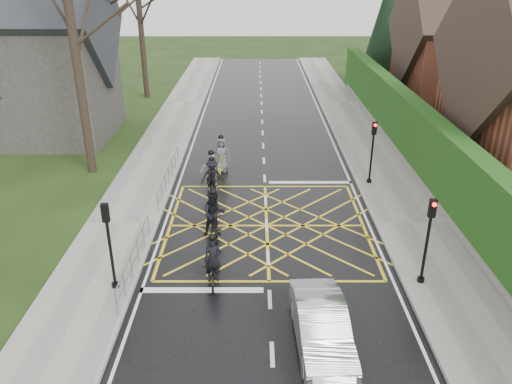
{
  "coord_description": "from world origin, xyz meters",
  "views": [
    {
      "loc": [
        -0.46,
        -18.21,
        9.87
      ],
      "look_at": [
        -0.44,
        0.53,
        1.3
      ],
      "focal_mm": 35.0,
      "sensor_mm": 36.0,
      "label": 1
    }
  ],
  "objects_px": {
    "cyclist_mid": "(212,180)",
    "cyclist_lead": "(221,159)",
    "cyclist_rear": "(213,267)",
    "cyclist_back": "(214,218)",
    "cyclist_front": "(212,176)",
    "car": "(322,327)"
  },
  "relations": [
    {
      "from": "cyclist_mid",
      "to": "car",
      "type": "xyz_separation_m",
      "value": [
        3.87,
        -10.35,
        -0.02
      ]
    },
    {
      "from": "car",
      "to": "cyclist_mid",
      "type": "bearing_deg",
      "value": 107.64
    },
    {
      "from": "cyclist_lead",
      "to": "cyclist_rear",
      "type": "bearing_deg",
      "value": -84.35
    },
    {
      "from": "cyclist_mid",
      "to": "cyclist_front",
      "type": "distance_m",
      "value": 0.38
    },
    {
      "from": "cyclist_back",
      "to": "cyclist_lead",
      "type": "distance_m",
      "value": 6.8
    },
    {
      "from": "cyclist_mid",
      "to": "cyclist_lead",
      "type": "relative_size",
      "value": 0.97
    },
    {
      "from": "cyclist_rear",
      "to": "car",
      "type": "relative_size",
      "value": 0.48
    },
    {
      "from": "cyclist_mid",
      "to": "cyclist_front",
      "type": "xyz_separation_m",
      "value": [
        -0.05,
        0.37,
        0.07
      ]
    },
    {
      "from": "cyclist_mid",
      "to": "cyclist_front",
      "type": "height_order",
      "value": "cyclist_front"
    },
    {
      "from": "cyclist_rear",
      "to": "cyclist_front",
      "type": "height_order",
      "value": "cyclist_front"
    },
    {
      "from": "cyclist_rear",
      "to": "cyclist_lead",
      "type": "relative_size",
      "value": 0.92
    },
    {
      "from": "cyclist_rear",
      "to": "cyclist_back",
      "type": "distance_m",
      "value": 3.21
    },
    {
      "from": "cyclist_back",
      "to": "cyclist_front",
      "type": "distance_m",
      "value": 4.4
    },
    {
      "from": "cyclist_front",
      "to": "cyclist_lead",
      "type": "distance_m",
      "value": 2.44
    },
    {
      "from": "cyclist_rear",
      "to": "cyclist_lead",
      "type": "distance_m",
      "value": 10.0
    },
    {
      "from": "cyclist_front",
      "to": "cyclist_rear",
      "type": "bearing_deg",
      "value": -95.84
    },
    {
      "from": "cyclist_rear",
      "to": "cyclist_back",
      "type": "relative_size",
      "value": 0.91
    },
    {
      "from": "cyclist_back",
      "to": "cyclist_lead",
      "type": "bearing_deg",
      "value": 79.69
    },
    {
      "from": "cyclist_front",
      "to": "car",
      "type": "xyz_separation_m",
      "value": [
        3.92,
        -10.71,
        -0.09
      ]
    },
    {
      "from": "cyclist_rear",
      "to": "cyclist_mid",
      "type": "height_order",
      "value": "cyclist_mid"
    },
    {
      "from": "cyclist_back",
      "to": "cyclist_lead",
      "type": "height_order",
      "value": "cyclist_back"
    },
    {
      "from": "cyclist_mid",
      "to": "car",
      "type": "height_order",
      "value": "cyclist_mid"
    }
  ]
}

